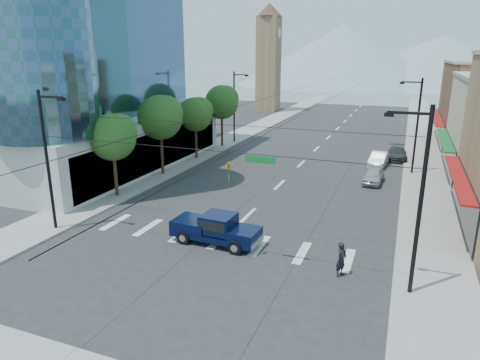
{
  "coord_description": "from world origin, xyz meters",
  "views": [
    {
      "loc": [
        9.83,
        -20.73,
        11.0
      ],
      "look_at": [
        -0.07,
        4.62,
        3.0
      ],
      "focal_mm": 32.0,
      "sensor_mm": 36.0,
      "label": 1
    }
  ],
  "objects_px": {
    "pedestrian": "(341,259)",
    "parked_car_near": "(373,176)",
    "parked_car_far": "(398,153)",
    "parked_car_mid": "(379,159)",
    "pickup_truck": "(215,228)"
  },
  "relations": [
    {
      "from": "pedestrian",
      "to": "parked_car_far",
      "type": "height_order",
      "value": "pedestrian"
    },
    {
      "from": "parked_car_near",
      "to": "pickup_truck",
      "type": "bearing_deg",
      "value": -112.61
    },
    {
      "from": "pedestrian",
      "to": "parked_car_mid",
      "type": "distance_m",
      "value": 24.53
    },
    {
      "from": "pickup_truck",
      "to": "parked_car_far",
      "type": "xyz_separation_m",
      "value": [
        9.54,
        26.93,
        -0.31
      ]
    },
    {
      "from": "parked_car_far",
      "to": "parked_car_mid",
      "type": "bearing_deg",
      "value": -119.06
    },
    {
      "from": "parked_car_near",
      "to": "parked_car_far",
      "type": "xyz_separation_m",
      "value": [
        1.7,
        10.3,
        -0.01
      ]
    },
    {
      "from": "pickup_truck",
      "to": "parked_car_near",
      "type": "distance_m",
      "value": 18.39
    },
    {
      "from": "pickup_truck",
      "to": "parked_car_far",
      "type": "height_order",
      "value": "pickup_truck"
    },
    {
      "from": "pickup_truck",
      "to": "parked_car_mid",
      "type": "relative_size",
      "value": 1.29
    },
    {
      "from": "parked_car_mid",
      "to": "parked_car_far",
      "type": "distance_m",
      "value": 4.09
    },
    {
      "from": "pedestrian",
      "to": "parked_car_near",
      "type": "height_order",
      "value": "pedestrian"
    },
    {
      "from": "parked_car_near",
      "to": "parked_car_mid",
      "type": "xyz_separation_m",
      "value": [
        0.0,
        6.58,
        0.04
      ]
    },
    {
      "from": "parked_car_near",
      "to": "parked_car_far",
      "type": "bearing_deg",
      "value": 83.26
    },
    {
      "from": "pedestrian",
      "to": "parked_car_near",
      "type": "xyz_separation_m",
      "value": [
        0.15,
        17.94,
        -0.25
      ]
    },
    {
      "from": "pedestrian",
      "to": "parked_car_near",
      "type": "relative_size",
      "value": 0.47
    }
  ]
}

